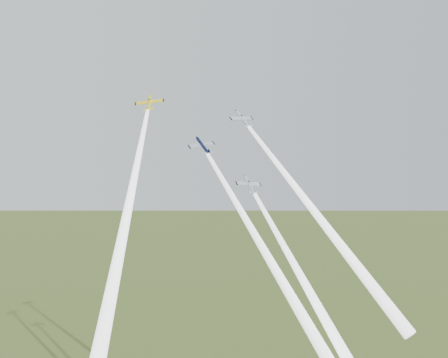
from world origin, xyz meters
TOP-DOWN VIEW (x-y plane):
  - plane_yellow at (-15.67, 6.33)m, footprint 8.78×8.76m
  - smoke_trail_yellow at (-26.01, -19.01)m, footprint 22.33×49.27m
  - plane_navy at (-3.03, 1.48)m, footprint 9.59×7.92m
  - smoke_trail_navy at (4.33, -25.86)m, footprint 16.79×52.81m
  - plane_silver_right at (9.47, 5.51)m, footprint 10.16×9.04m
  - smoke_trail_silver_right at (19.29, -18.53)m, footprint 21.27×46.67m
  - plane_silver_low at (6.16, -7.35)m, footprint 8.00×7.37m
  - smoke_trail_silver_low at (10.90, -31.61)m, footprint 11.77×46.41m

SIDE VIEW (x-z plane):
  - smoke_trail_silver_low at x=10.90m, z-range 45.30..89.41m
  - smoke_trail_navy at x=4.33m, z-range 48.19..99.05m
  - smoke_trail_silver_right at x=19.29m, z-range 59.83..106.30m
  - smoke_trail_yellow at x=-26.01m, z-range 60.83..109.94m
  - plane_silver_low at x=6.16m, z-range 87.43..93.68m
  - plane_navy at x=-3.03m, z-range 96.61..103.78m
  - plane_silver_right at x=9.47m, z-range 104.02..110.86m
  - plane_yellow at x=-15.67m, z-range 107.69..114.47m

